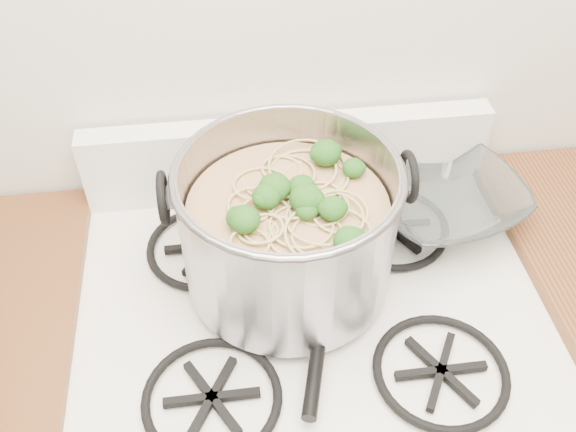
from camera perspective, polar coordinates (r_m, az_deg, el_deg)
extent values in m
cube|color=white|center=(1.08, 2.13, -8.82)|extent=(0.76, 0.65, 0.04)
cube|color=black|center=(1.05, 2.18, -7.77)|extent=(0.60, 0.56, 0.02)
cylinder|color=#97979F|center=(1.00, 0.00, -0.92)|extent=(0.33, 0.33, 0.22)
torus|color=#97979F|center=(0.92, 0.00, 3.78)|extent=(0.35, 0.35, 0.01)
torus|color=black|center=(0.94, -11.04, 1.57)|extent=(0.01, 0.08, 0.08)
torus|color=black|center=(0.98, 10.65, 3.45)|extent=(0.01, 0.08, 0.08)
cylinder|color=#A1784C|center=(1.02, 0.00, -2.21)|extent=(0.31, 0.31, 0.16)
sphere|color=#225617|center=(0.95, 0.00, 1.79)|extent=(0.04, 0.04, 0.04)
sphere|color=#225617|center=(0.95, 0.00, 1.79)|extent=(0.04, 0.04, 0.04)
sphere|color=#225617|center=(0.95, 0.00, 1.79)|extent=(0.04, 0.04, 0.04)
sphere|color=#225617|center=(0.95, 0.00, 1.79)|extent=(0.04, 0.04, 0.04)
sphere|color=#225617|center=(0.95, 0.00, 1.79)|extent=(0.04, 0.04, 0.04)
sphere|color=#225617|center=(0.95, 0.00, 1.79)|extent=(0.04, 0.04, 0.04)
sphere|color=#225617|center=(0.95, 0.00, 1.79)|extent=(0.04, 0.04, 0.04)
sphere|color=#225617|center=(0.95, 0.00, 1.79)|extent=(0.04, 0.04, 0.04)
sphere|color=#225617|center=(0.95, 0.00, 1.79)|extent=(0.04, 0.04, 0.04)
sphere|color=#225617|center=(0.95, 0.00, 1.79)|extent=(0.04, 0.04, 0.04)
sphere|color=#225617|center=(0.95, 0.00, 1.79)|extent=(0.04, 0.04, 0.04)
sphere|color=#225617|center=(0.95, 0.00, 1.79)|extent=(0.04, 0.04, 0.04)
imported|color=white|center=(1.21, 13.20, 0.96)|extent=(0.14, 0.14, 0.03)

